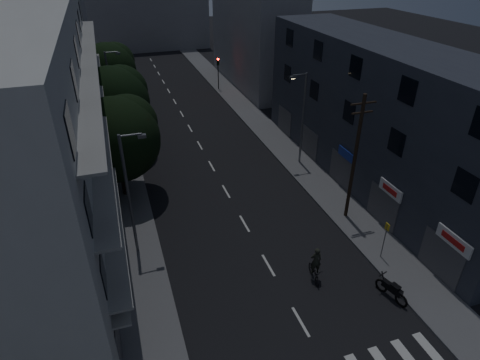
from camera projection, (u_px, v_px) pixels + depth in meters
ground at (199, 143)px, 39.67m from camera, size 160.00×160.00×0.00m
sidewalk_left at (121, 153)px, 37.59m from camera, size 3.00×90.00×0.15m
sidewalk_right at (269, 133)px, 41.68m from camera, size 3.00×90.00×0.15m
lane_markings at (186, 121)px, 44.79m from camera, size 0.15×60.50×0.01m
building_left at (45, 115)px, 27.14m from camera, size 7.00×36.00×14.00m
building_right at (378, 115)px, 31.16m from camera, size 6.19×28.00×11.00m
building_far_left at (62, 26)px, 51.20m from camera, size 6.00×20.00×16.00m
building_far_right at (254, 36)px, 53.58m from camera, size 6.00×20.00×13.00m
building_far_end at (141, 20)px, 74.00m from camera, size 24.00×8.00×10.00m
tree_near at (117, 136)px, 29.00m from camera, size 6.28×6.28×7.74m
tree_mid at (113, 101)px, 35.04m from camera, size 6.54×6.54×8.05m
tree_far at (109, 68)px, 45.23m from camera, size 6.19×6.19×7.65m
traffic_signal_far_right at (218, 67)px, 52.82m from camera, size 0.28×0.37×4.10m
traffic_signal_far_left at (115, 75)px, 49.68m from camera, size 0.28×0.37×4.10m
street_lamp_left_near at (130, 191)px, 23.30m from camera, size 1.51×0.25×8.00m
street_lamp_right at (302, 115)px, 33.71m from camera, size 1.51×0.25×8.00m
street_lamp_left_far at (112, 88)px, 40.21m from camera, size 1.51×0.25×8.00m
utility_pole at (355, 157)px, 26.43m from camera, size 1.80×0.24×9.00m
bus_stop_sign at (386, 234)px, 24.12m from camera, size 0.06×0.35×2.52m
motorcycle at (392, 290)px, 22.02m from camera, size 0.83×2.09×1.37m
cyclist at (315, 269)px, 23.18m from camera, size 0.88×1.85×2.26m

